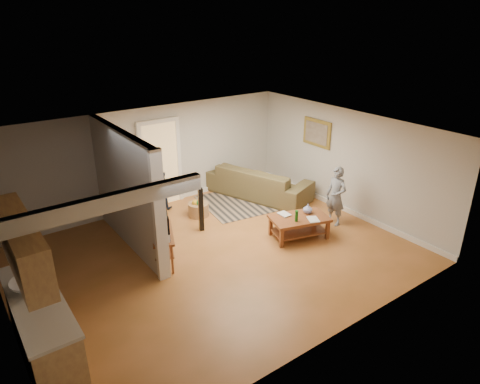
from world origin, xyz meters
The scene contains 11 objects.
ground centered at (0.00, 0.00, 0.00)m, with size 7.50×7.50×0.00m, color brown.
room_shell centered at (-1.07, 0.43, 1.46)m, with size 7.54×6.02×2.52m.
area_rug centered at (2.23, 1.78, 0.01)m, with size 2.48×1.81×0.01m, color black.
sofa centered at (2.60, 1.89, 0.00)m, with size 2.76×1.08×0.81m, color #413C20.
coffee_table centered at (1.91, -0.40, 0.38)m, with size 1.38×1.04×0.73m.
tv_console centered at (-0.94, 0.39, 0.60)m, with size 0.77×1.12×0.90m.
speaker_left centered at (0.34, 1.12, 0.51)m, with size 0.10×0.10×1.02m, color black.
speaker_right centered at (-1.00, 2.70, 0.56)m, with size 0.11×0.11×1.13m, color black.
toy_basket centered at (0.67, 1.80, 0.18)m, with size 0.49×0.49×0.44m.
child centered at (3.00, -0.41, 0.00)m, with size 0.50×0.33×1.38m, color gray.
toddler centered at (0.16, 2.70, 0.00)m, with size 0.47×0.37×0.97m, color #1B2538.
Camera 1 is at (-3.98, -6.33, 4.57)m, focal length 32.00 mm.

